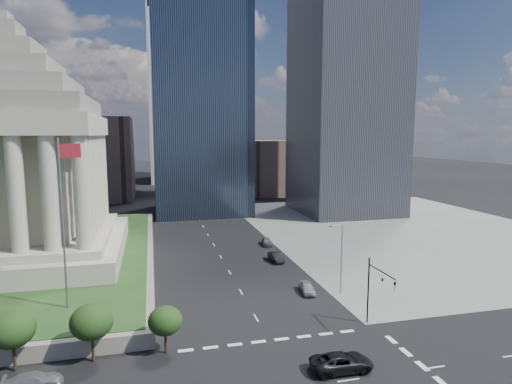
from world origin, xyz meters
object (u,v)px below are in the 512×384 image
object	(u,v)px
parked_sedan_mid	(276,257)
parked_sedan_far	(267,241)
flagpole	(64,214)
street_lamp_north	(340,255)
pickup_truck	(342,362)
parked_sedan_near	(307,288)
suv_grey	(34,381)
war_memorial	(8,140)
traffic_signal_ne	(376,286)

from	to	relation	value
parked_sedan_mid	parked_sedan_far	distance (m)	11.30
parked_sedan_mid	parked_sedan_far	xyz separation A→B (m)	(1.41, 11.21, -0.01)
flagpole	parked_sedan_far	xyz separation A→B (m)	(32.24, 29.14, -12.35)
street_lamp_north	parked_sedan_far	size ratio (longest dim) A/B	2.24
pickup_truck	parked_sedan_far	xyz separation A→B (m)	(5.33, 46.49, -0.08)
parked_sedan_near	flagpole	bearing A→B (deg)	-167.42
flagpole	suv_grey	size ratio (longest dim) A/B	4.11
street_lamp_north	parked_sedan_near	size ratio (longest dim) A/B	2.24
war_memorial	flagpole	xyz separation A→B (m)	(12.17, -24.00, -8.29)
parked_sedan_near	pickup_truck	bearing A→B (deg)	-93.06
pickup_truck	parked_sedan_far	world-z (taller)	pickup_truck
traffic_signal_ne	street_lamp_north	size ratio (longest dim) A/B	0.80
war_memorial	pickup_truck	world-z (taller)	war_memorial
war_memorial	flagpole	world-z (taller)	war_memorial
pickup_truck	parked_sedan_mid	world-z (taller)	pickup_truck
street_lamp_north	traffic_signal_ne	bearing A→B (deg)	-94.19
war_memorial	parked_sedan_far	size ratio (longest dim) A/B	8.73
war_memorial	street_lamp_north	size ratio (longest dim) A/B	3.90
traffic_signal_ne	war_memorial	bearing A→B (deg)	143.58
flagpole	war_memorial	bearing A→B (deg)	116.89
street_lamp_north	pickup_truck	xyz separation A→B (m)	(-8.25, -18.35, -4.82)
traffic_signal_ne	parked_sedan_near	world-z (taller)	traffic_signal_ne
flagpole	street_lamp_north	xyz separation A→B (m)	(35.16, 1.00, -7.45)
suv_grey	parked_sedan_near	bearing A→B (deg)	-71.46
street_lamp_north	parked_sedan_far	world-z (taller)	street_lamp_north
street_lamp_north	pickup_truck	distance (m)	20.69
war_memorial	suv_grey	bearing A→B (deg)	-73.02
war_memorial	suv_grey	xyz separation A→B (m)	(11.46, -37.53, -20.69)
flagpole	traffic_signal_ne	size ratio (longest dim) A/B	2.50
war_memorial	parked_sedan_mid	world-z (taller)	war_memorial
parked_sedan_far	street_lamp_north	bearing A→B (deg)	-75.31
war_memorial	parked_sedan_mid	distance (m)	48.08
parked_sedan_far	suv_grey	bearing A→B (deg)	-118.90
street_lamp_north	parked_sedan_mid	size ratio (longest dim) A/B	2.13
war_memorial	parked_sedan_near	bearing A→B (deg)	-26.71
street_lamp_north	pickup_truck	bearing A→B (deg)	-114.21
street_lamp_north	pickup_truck	size ratio (longest dim) A/B	1.66
traffic_signal_ne	street_lamp_north	world-z (taller)	street_lamp_north
street_lamp_north	suv_grey	xyz separation A→B (m)	(-35.87, -14.53, -4.96)
parked_sedan_near	parked_sedan_far	bearing A→B (deg)	95.19
parked_sedan_near	parked_sedan_far	size ratio (longest dim) A/B	1.00
street_lamp_north	parked_sedan_mid	bearing A→B (deg)	104.34
traffic_signal_ne	parked_sedan_far	world-z (taller)	traffic_signal_ne
parked_sedan_mid	parked_sedan_near	bearing A→B (deg)	-92.98
flagpole	pickup_truck	size ratio (longest dim) A/B	3.32
war_memorial	parked_sedan_near	size ratio (longest dim) A/B	8.75
flagpole	parked_sedan_near	size ratio (longest dim) A/B	4.49
suv_grey	parked_sedan_far	size ratio (longest dim) A/B	1.09
traffic_signal_ne	parked_sedan_far	size ratio (longest dim) A/B	1.79
traffic_signal_ne	suv_grey	bearing A→B (deg)	-174.73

